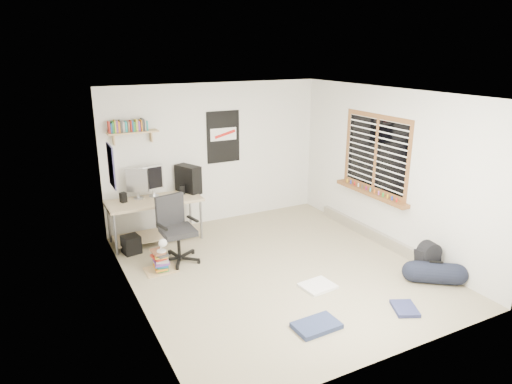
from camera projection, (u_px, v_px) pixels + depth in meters
name	position (u px, v px, depth m)	size (l,w,h in m)	color
floor	(277.00, 269.00, 6.61)	(4.00, 4.50, 0.01)	gray
ceiling	(280.00, 93.00, 5.85)	(4.00, 4.50, 0.01)	white
back_wall	(215.00, 154.00, 8.14)	(4.00, 0.01, 2.50)	silver
left_wall	(131.00, 209.00, 5.35)	(0.01, 4.50, 2.50)	silver
right_wall	(390.00, 169.00, 7.11)	(0.01, 4.50, 2.50)	silver
desk	(155.00, 220.00, 7.49)	(1.51, 0.66, 0.69)	beige
monitor_left	(138.00, 188.00, 7.39)	(0.36, 0.09, 0.39)	#ACADB2
monitor_right	(153.00, 186.00, 7.50)	(0.37, 0.09, 0.41)	#B9B8BE
pc_tower	(188.00, 179.00, 7.75)	(0.22, 0.45, 0.48)	black
keyboard	(156.00, 200.00, 7.44)	(0.37, 0.13, 0.02)	black
speaker_left	(123.00, 198.00, 7.25)	(0.09, 0.09, 0.18)	black
speaker_right	(182.00, 190.00, 7.67)	(0.09, 0.09, 0.17)	black
office_chair	(178.00, 231.00, 6.71)	(0.66, 0.66, 1.00)	black
wall_shelf	(133.00, 132.00, 7.25)	(0.80, 0.22, 0.24)	tan
poster_back_wall	(223.00, 137.00, 8.10)	(0.62, 0.03, 0.92)	black
poster_left_wall	(111.00, 166.00, 6.30)	(0.02, 0.42, 0.60)	navy
window	(375.00, 154.00, 7.28)	(0.10, 1.50, 1.26)	brown
baseboard_heater	(369.00, 232.00, 7.69)	(0.08, 2.50, 0.18)	#B7B2A8
backpack	(428.00, 263.00, 6.34)	(0.31, 0.25, 0.41)	black
duffel_bag	(435.00, 273.00, 6.18)	(0.30, 0.30, 0.58)	black
tshirt	(318.00, 286.00, 6.09)	(0.43, 0.36, 0.04)	white
jeans_a	(317.00, 325.00, 5.21)	(0.52, 0.33, 0.06)	navy
jeans_b	(405.00, 308.00, 5.56)	(0.36, 0.27, 0.05)	navy
book_stack	(160.00, 261.00, 6.52)	(0.44, 0.36, 0.30)	olive
desk_lamp	(161.00, 246.00, 6.45)	(0.13, 0.22, 0.22)	white
subwoofer	(131.00, 244.00, 7.09)	(0.25, 0.25, 0.28)	black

